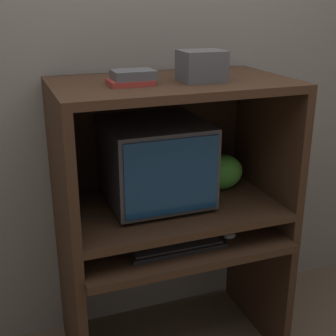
{
  "coord_description": "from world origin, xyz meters",
  "views": [
    {
      "loc": [
        -0.72,
        -1.58,
        1.72
      ],
      "look_at": [
        -0.02,
        0.31,
        0.99
      ],
      "focal_mm": 50.0,
      "sensor_mm": 36.0,
      "label": 1
    }
  ],
  "objects_px": {
    "crt_monitor": "(155,162)",
    "snack_bag": "(222,172)",
    "storage_box": "(202,66)",
    "mouse": "(230,236)",
    "book_stack": "(132,78)",
    "keyboard": "(177,246)"
  },
  "relations": [
    {
      "from": "snack_bag",
      "to": "storage_box",
      "type": "bearing_deg",
      "value": -142.58
    },
    {
      "from": "mouse",
      "to": "snack_bag",
      "type": "bearing_deg",
      "value": 72.51
    },
    {
      "from": "snack_bag",
      "to": "book_stack",
      "type": "relative_size",
      "value": 1.15
    },
    {
      "from": "crt_monitor",
      "to": "mouse",
      "type": "relative_size",
      "value": 7.72
    },
    {
      "from": "crt_monitor",
      "to": "book_stack",
      "type": "bearing_deg",
      "value": -143.36
    },
    {
      "from": "book_stack",
      "to": "storage_box",
      "type": "xyz_separation_m",
      "value": [
        0.3,
        -0.01,
        0.03
      ]
    },
    {
      "from": "crt_monitor",
      "to": "book_stack",
      "type": "relative_size",
      "value": 2.41
    },
    {
      "from": "crt_monitor",
      "to": "mouse",
      "type": "height_order",
      "value": "crt_monitor"
    },
    {
      "from": "crt_monitor",
      "to": "storage_box",
      "type": "height_order",
      "value": "storage_box"
    },
    {
      "from": "snack_bag",
      "to": "crt_monitor",
      "type": "bearing_deg",
      "value": -173.63
    },
    {
      "from": "crt_monitor",
      "to": "snack_bag",
      "type": "height_order",
      "value": "crt_monitor"
    },
    {
      "from": "keyboard",
      "to": "mouse",
      "type": "height_order",
      "value": "same"
    },
    {
      "from": "crt_monitor",
      "to": "keyboard",
      "type": "bearing_deg",
      "value": -85.27
    },
    {
      "from": "crt_monitor",
      "to": "snack_bag",
      "type": "bearing_deg",
      "value": 6.37
    },
    {
      "from": "mouse",
      "to": "storage_box",
      "type": "distance_m",
      "value": 0.78
    },
    {
      "from": "keyboard",
      "to": "book_stack",
      "type": "relative_size",
      "value": 2.35
    },
    {
      "from": "snack_bag",
      "to": "book_stack",
      "type": "distance_m",
      "value": 0.73
    },
    {
      "from": "mouse",
      "to": "storage_box",
      "type": "relative_size",
      "value": 0.32
    },
    {
      "from": "mouse",
      "to": "snack_bag",
      "type": "xyz_separation_m",
      "value": [
        0.08,
        0.27,
        0.21
      ]
    },
    {
      "from": "keyboard",
      "to": "snack_bag",
      "type": "relative_size",
      "value": 2.04
    },
    {
      "from": "mouse",
      "to": "book_stack",
      "type": "xyz_separation_m",
      "value": [
        -0.41,
        0.13,
        0.73
      ]
    },
    {
      "from": "keyboard",
      "to": "mouse",
      "type": "xyz_separation_m",
      "value": [
        0.26,
        0.0,
        0.0
      ]
    }
  ]
}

